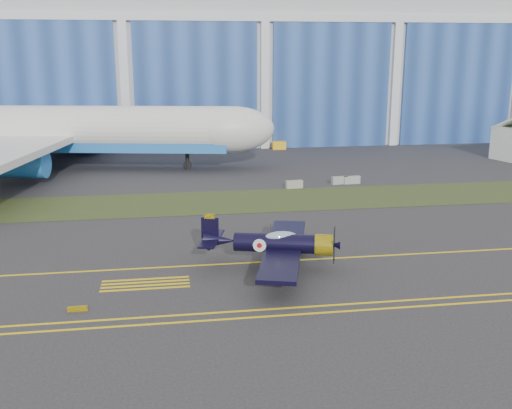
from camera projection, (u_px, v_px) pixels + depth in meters
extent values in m
plane|color=#333234|center=(361.00, 237.00, 51.33)|extent=(260.00, 260.00, 0.00)
cube|color=#475128|center=(319.00, 198.00, 64.73)|extent=(260.00, 10.00, 0.02)
cube|color=silver|center=(245.00, 54.00, 116.53)|extent=(220.00, 45.00, 30.00)
cube|color=navy|center=(265.00, 86.00, 95.95)|extent=(220.00, 0.60, 20.00)
cube|color=silver|center=(265.00, 17.00, 93.27)|extent=(220.00, 0.70, 1.20)
cube|color=yellow|center=(381.00, 256.00, 46.54)|extent=(200.00, 0.20, 0.02)
cube|color=yellow|center=(435.00, 305.00, 37.45)|extent=(80.00, 0.20, 0.02)
cube|color=yellow|center=(428.00, 299.00, 38.41)|extent=(80.00, 0.20, 0.02)
cube|color=yellow|center=(78.00, 309.00, 36.53)|extent=(1.20, 0.15, 0.35)
cube|color=white|center=(226.00, 143.00, 95.70)|extent=(6.22, 4.33, 2.50)
cube|color=yellow|center=(279.00, 145.00, 97.25)|extent=(2.17, 1.38, 1.25)
cube|color=gray|center=(294.00, 184.00, 69.45)|extent=(2.06, 0.86, 0.90)
cube|color=gray|center=(340.00, 180.00, 71.64)|extent=(2.07, 0.88, 0.90)
cube|color=#919A97|center=(352.00, 180.00, 71.85)|extent=(2.05, 0.79, 0.90)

